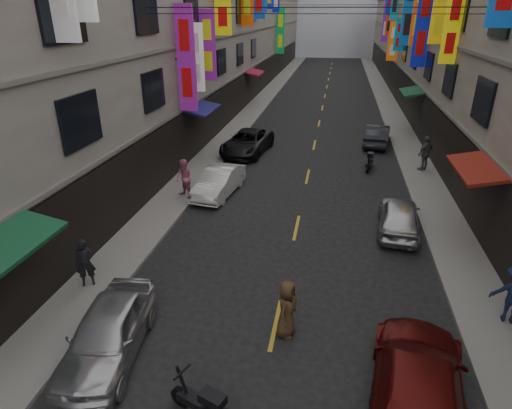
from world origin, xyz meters
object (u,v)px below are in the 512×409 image
at_px(car_right_near, 418,385).
at_px(pedestrian_lnear, 85,263).
at_px(scooter_crossing, 205,404).
at_px(car_left_far, 247,142).
at_px(car_left_mid, 219,182).
at_px(pedestrian_rfar, 425,153).
at_px(car_right_mid, 399,216).
at_px(scooter_far_right, 370,161).
at_px(pedestrian_lfar, 184,179).
at_px(car_left_near, 108,333).
at_px(car_right_far, 377,135).
at_px(pedestrian_crossing, 287,309).

bearing_deg(car_right_near, pedestrian_lnear, -8.09).
relative_size(scooter_crossing, car_left_far, 0.35).
distance_m(scooter_crossing, car_right_near, 4.60).
xyz_separation_m(car_left_mid, pedestrian_rfar, (10.14, 5.05, 0.43)).
relative_size(car_right_near, car_right_mid, 1.28).
relative_size(scooter_far_right, pedestrian_lfar, 0.99).
bearing_deg(pedestrian_lnear, scooter_crossing, -68.45).
bearing_deg(car_left_near, car_right_far, 61.73).
bearing_deg(car_left_near, pedestrian_lfar, 90.98).
xyz_separation_m(car_left_near, car_left_mid, (0.00, 10.72, -0.05)).
xyz_separation_m(scooter_far_right, car_right_mid, (0.72, -7.33, 0.21)).
bearing_deg(car_right_mid, pedestrian_lfar, -3.36).
distance_m(car_left_near, pedestrian_lnear, 3.34).
height_order(scooter_far_right, pedestrian_lnear, pedestrian_lnear).
relative_size(scooter_crossing, car_right_mid, 0.45).
xyz_separation_m(scooter_crossing, pedestrian_lnear, (-5.05, 3.99, 0.47)).
height_order(scooter_crossing, scooter_far_right, same).
height_order(car_left_near, pedestrian_lnear, pedestrian_lnear).
relative_size(scooter_far_right, pedestrian_crossing, 1.08).
xyz_separation_m(car_right_mid, car_right_far, (0.00, 12.26, 0.01)).
xyz_separation_m(car_left_near, car_right_far, (8.00, 20.66, -0.02)).
xyz_separation_m(car_left_near, pedestrian_lfar, (-1.40, 9.86, 0.33)).
relative_size(car_left_mid, pedestrian_rfar, 2.04).
relative_size(car_left_far, pedestrian_lfar, 2.74).
height_order(car_right_near, car_right_mid, car_right_near).
bearing_deg(car_left_far, pedestrian_lfar, -93.51).
bearing_deg(pedestrian_crossing, pedestrian_lfar, 47.45).
xyz_separation_m(scooter_far_right, car_right_far, (0.72, 4.93, 0.23)).
bearing_deg(pedestrian_rfar, pedestrian_crossing, 24.00).
bearing_deg(car_left_mid, scooter_far_right, 41.83).
xyz_separation_m(car_left_mid, car_left_far, (0.00, 6.68, 0.04)).
height_order(scooter_far_right, car_left_far, car_left_far).
distance_m(car_left_far, pedestrian_lfar, 7.67).
distance_m(car_right_mid, pedestrian_rfar, 7.69).
xyz_separation_m(scooter_far_right, car_left_near, (-7.28, -15.73, 0.25)).
distance_m(scooter_far_right, pedestrian_crossing, 14.44).
bearing_deg(pedestrian_lnear, car_right_near, -47.00).
bearing_deg(car_left_far, car_left_mid, -82.99).
bearing_deg(car_left_near, car_left_far, 82.90).
height_order(car_right_near, car_right_far, car_right_near).
relative_size(car_left_near, pedestrian_lnear, 2.56).
relative_size(scooter_crossing, scooter_far_right, 0.96).
distance_m(scooter_far_right, car_left_near, 17.33).
height_order(car_left_mid, car_right_near, car_right_near).
bearing_deg(pedestrian_lfar, scooter_crossing, -35.18).
distance_m(car_right_near, pedestrian_rfar, 16.31).
xyz_separation_m(scooter_far_right, car_right_near, (0.12, -16.04, 0.27)).
distance_m(pedestrian_lfar, pedestrian_rfar, 12.97).
height_order(scooter_far_right, pedestrian_rfar, pedestrian_rfar).
relative_size(car_left_mid, car_right_mid, 1.02).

